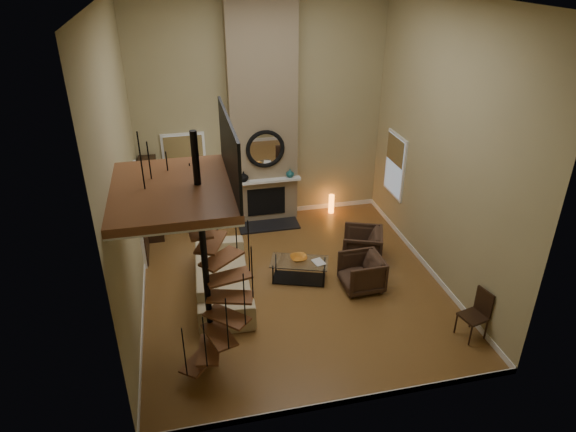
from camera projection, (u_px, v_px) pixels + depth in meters
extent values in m
cube|color=olive|center=(292.00, 285.00, 10.58)|extent=(6.00, 6.50, 0.01)
cube|color=tan|center=(262.00, 111.00, 12.11)|extent=(6.00, 0.02, 5.50)
cube|color=tan|center=(351.00, 252.00, 6.49)|extent=(6.00, 0.02, 5.50)
cube|color=tan|center=(122.00, 175.00, 8.71)|extent=(0.02, 6.50, 5.50)
cube|color=tan|center=(443.00, 148.00, 9.89)|extent=(0.02, 6.50, 5.50)
cube|color=white|center=(264.00, 212.00, 13.35)|extent=(6.00, 0.02, 0.12)
cube|color=white|center=(341.00, 402.00, 7.75)|extent=(6.00, 0.02, 0.12)
cube|color=white|center=(143.00, 302.00, 9.97)|extent=(0.02, 6.50, 0.12)
cube|color=white|center=(426.00, 265.00, 11.14)|extent=(0.02, 6.50, 0.12)
cube|color=#867357|center=(263.00, 114.00, 11.95)|extent=(1.60, 0.38, 5.50)
cube|color=black|center=(269.00, 226.00, 12.79)|extent=(1.50, 0.60, 0.04)
cube|color=black|center=(266.00, 202.00, 12.79)|extent=(0.95, 0.02, 0.72)
cube|color=white|center=(266.00, 181.00, 12.45)|extent=(1.70, 0.18, 0.06)
torus|color=black|center=(265.00, 149.00, 12.13)|extent=(0.94, 0.10, 0.94)
cylinder|color=white|center=(265.00, 149.00, 12.14)|extent=(0.80, 0.01, 0.80)
imported|color=black|center=(244.00, 176.00, 12.30)|extent=(0.24, 0.24, 0.25)
imported|color=#164C4F|center=(290.00, 173.00, 12.54)|extent=(0.20, 0.20, 0.21)
cube|color=white|center=(185.00, 163.00, 12.25)|extent=(1.02, 0.04, 1.52)
cube|color=#8C9EB2|center=(185.00, 164.00, 12.23)|extent=(0.90, 0.01, 1.40)
cube|color=olive|center=(184.00, 156.00, 12.12)|extent=(0.90, 0.01, 0.98)
cube|color=white|center=(395.00, 165.00, 12.15)|extent=(0.04, 1.02, 1.52)
cube|color=#8C9EB2|center=(394.00, 165.00, 12.14)|extent=(0.01, 0.90, 1.40)
cube|color=olive|center=(395.00, 150.00, 11.96)|extent=(0.01, 0.90, 0.63)
cube|color=white|center=(140.00, 215.00, 11.06)|extent=(0.06, 1.05, 2.16)
cube|color=black|center=(142.00, 216.00, 11.08)|extent=(0.05, 0.90, 2.05)
cube|color=#8C9EB2|center=(141.00, 198.00, 10.89)|extent=(0.01, 0.60, 0.90)
cube|color=brown|center=(173.00, 190.00, 7.13)|extent=(1.70, 2.20, 0.12)
cube|color=white|center=(173.00, 195.00, 7.16)|extent=(1.70, 2.20, 0.03)
cube|color=black|center=(229.00, 150.00, 7.04)|extent=(0.04, 2.20, 0.94)
cylinder|color=black|center=(204.00, 258.00, 7.74)|extent=(0.10, 0.10, 4.02)
cube|color=brown|center=(200.00, 360.00, 8.26)|extent=(0.71, 0.78, 0.04)
cylinder|color=black|center=(184.00, 352.00, 7.76)|extent=(0.02, 0.02, 0.94)
cube|color=brown|center=(209.00, 350.00, 8.11)|extent=(0.46, 0.77, 0.04)
cylinder|color=black|center=(205.00, 342.00, 7.57)|extent=(0.02, 0.02, 0.94)
cube|color=brown|center=(219.00, 335.00, 8.04)|extent=(0.55, 0.79, 0.04)
cylinder|color=black|center=(227.00, 324.00, 7.54)|extent=(0.02, 0.02, 0.94)
cube|color=brown|center=(227.00, 317.00, 8.02)|extent=(0.75, 0.74, 0.04)
cylinder|color=black|center=(244.00, 300.00, 7.64)|extent=(0.02, 0.02, 0.94)
cube|color=brown|center=(230.00, 297.00, 8.05)|extent=(0.79, 0.53, 0.04)
cylinder|color=black|center=(252.00, 273.00, 7.81)|extent=(0.02, 0.02, 0.94)
cube|color=brown|center=(229.00, 277.00, 8.08)|extent=(0.77, 0.48, 0.04)
cylinder|color=black|center=(249.00, 247.00, 8.00)|extent=(0.02, 0.02, 0.94)
cube|color=brown|center=(222.00, 259.00, 8.08)|extent=(0.77, 0.72, 0.04)
cylinder|color=black|center=(236.00, 224.00, 8.12)|extent=(0.02, 0.02, 0.94)
cube|color=brown|center=(211.00, 242.00, 8.02)|extent=(0.58, 0.79, 0.04)
cylinder|color=black|center=(216.00, 205.00, 8.12)|extent=(0.02, 0.02, 0.94)
cube|color=brown|center=(198.00, 228.00, 7.89)|extent=(0.41, 0.75, 0.04)
cylinder|color=black|center=(192.00, 191.00, 7.97)|extent=(0.02, 0.02, 0.94)
cube|color=brown|center=(186.00, 216.00, 7.68)|extent=(0.68, 0.79, 0.04)
cylinder|color=black|center=(169.00, 181.00, 7.68)|extent=(0.02, 0.02, 0.94)
cube|color=brown|center=(177.00, 205.00, 7.43)|extent=(0.80, 0.64, 0.04)
cylinder|color=black|center=(151.00, 173.00, 7.29)|extent=(0.02, 0.02, 0.94)
cube|color=brown|center=(173.00, 194.00, 7.15)|extent=(0.72, 0.34, 0.04)
cylinder|color=black|center=(142.00, 165.00, 6.86)|extent=(0.02, 0.02, 0.94)
cube|color=black|center=(151.00, 199.00, 12.01)|extent=(0.40, 0.85, 1.90)
imported|color=tan|center=(222.00, 276.00, 10.17)|extent=(1.17, 2.69, 0.77)
imported|color=#3D281C|center=(366.00, 246.00, 11.25)|extent=(1.10, 1.09, 0.78)
imported|color=#3D281C|center=(365.00, 272.00, 10.35)|extent=(0.83, 0.80, 0.74)
cube|color=silver|center=(299.00, 262.00, 10.54)|extent=(1.31, 0.95, 0.02)
cube|color=black|center=(299.00, 278.00, 10.73)|extent=(1.19, 0.82, 0.01)
cylinder|color=black|center=(273.00, 275.00, 10.50)|extent=(0.04, 0.04, 0.43)
cylinder|color=black|center=(323.00, 278.00, 10.39)|extent=(0.04, 0.04, 0.43)
cylinder|color=black|center=(276.00, 263.00, 10.89)|extent=(0.04, 0.04, 0.43)
cylinder|color=black|center=(325.00, 266.00, 10.78)|extent=(0.04, 0.04, 0.43)
imported|color=orange|center=(299.00, 258.00, 10.55)|extent=(0.35, 0.35, 0.09)
imported|color=gray|center=(318.00, 263.00, 10.47)|extent=(0.27, 0.33, 0.03)
cylinder|color=black|center=(215.00, 241.00, 12.13)|extent=(0.34, 0.34, 0.03)
cylinder|color=black|center=(213.00, 212.00, 11.76)|extent=(0.04, 0.04, 1.47)
cylinder|color=#F2E5C6|center=(211.00, 182.00, 11.42)|extent=(0.38, 0.38, 0.30)
cylinder|color=orange|center=(331.00, 204.00, 13.36)|extent=(0.14, 0.14, 0.50)
cube|color=black|center=(473.00, 317.00, 8.96)|extent=(0.48, 0.48, 0.05)
cube|color=black|center=(484.00, 302.00, 8.92)|extent=(0.12, 0.38, 0.47)
cylinder|color=black|center=(470.00, 336.00, 8.85)|extent=(0.04, 0.04, 0.38)
cylinder|color=black|center=(486.00, 330.00, 8.99)|extent=(0.04, 0.04, 0.38)
cylinder|color=black|center=(456.00, 324.00, 9.14)|extent=(0.04, 0.04, 0.38)
cylinder|color=black|center=(471.00, 318.00, 9.28)|extent=(0.04, 0.04, 0.38)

